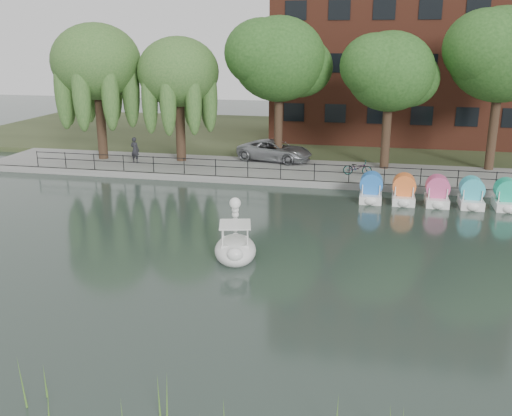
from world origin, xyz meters
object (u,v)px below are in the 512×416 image
(bicycle, at_px, (358,167))
(minivan, at_px, (275,149))
(swan_boat, at_px, (235,245))
(pedestrian, at_px, (135,148))

(bicycle, bearing_deg, minivan, 57.39)
(swan_boat, bearing_deg, pedestrian, 112.78)
(minivan, height_order, bicycle, minivan)
(swan_boat, bearing_deg, bicycle, 59.37)
(pedestrian, relative_size, swan_boat, 0.67)
(minivan, bearing_deg, bicycle, -104.25)
(bicycle, height_order, pedestrian, pedestrian)
(pedestrian, distance_m, swan_boat, 17.65)
(pedestrian, bearing_deg, minivan, -150.80)
(bicycle, relative_size, pedestrian, 0.87)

